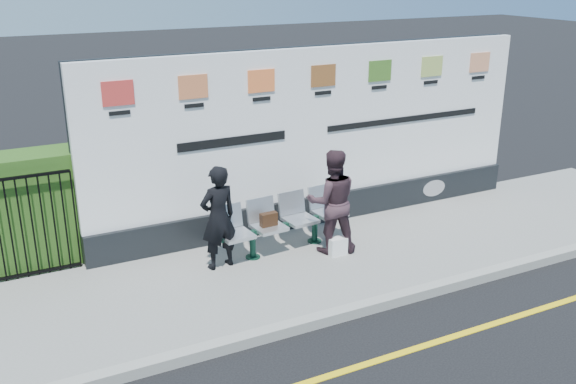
# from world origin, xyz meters

# --- Properties ---
(ground) EXTENTS (80.00, 80.00, 0.00)m
(ground) POSITION_xyz_m (0.00, 0.00, 0.00)
(ground) COLOR black
(pavement) EXTENTS (14.00, 3.00, 0.12)m
(pavement) POSITION_xyz_m (0.00, 2.50, 0.06)
(pavement) COLOR gray
(pavement) RESTS_ON ground
(kerb) EXTENTS (14.00, 0.18, 0.14)m
(kerb) POSITION_xyz_m (0.00, 1.00, 0.07)
(kerb) COLOR gray
(kerb) RESTS_ON ground
(yellow_line) EXTENTS (14.00, 0.10, 0.01)m
(yellow_line) POSITION_xyz_m (0.00, 0.00, 0.00)
(yellow_line) COLOR yellow
(yellow_line) RESTS_ON ground
(billboard) EXTENTS (8.00, 0.30, 3.00)m
(billboard) POSITION_xyz_m (0.50, 3.85, 1.42)
(billboard) COLOR black
(billboard) RESTS_ON pavement
(bench) EXTENTS (2.22, 0.75, 0.47)m
(bench) POSITION_xyz_m (-0.57, 3.03, 0.35)
(bench) COLOR #B3B8BD
(bench) RESTS_ON pavement
(woman_left) EXTENTS (0.63, 0.46, 1.57)m
(woman_left) POSITION_xyz_m (-1.70, 2.92, 0.90)
(woman_left) COLOR black
(woman_left) RESTS_ON pavement
(woman_right) EXTENTS (0.95, 0.84, 1.64)m
(woman_right) POSITION_xyz_m (0.07, 2.68, 0.94)
(woman_right) COLOR #37242B
(woman_right) RESTS_ON pavement
(handbag_brown) EXTENTS (0.27, 0.12, 0.21)m
(handbag_brown) POSITION_xyz_m (-0.85, 3.01, 0.69)
(handbag_brown) COLOR black
(handbag_brown) RESTS_ON bench
(carrier_bag_white) EXTENTS (0.28, 0.17, 0.28)m
(carrier_bag_white) POSITION_xyz_m (0.07, 2.49, 0.26)
(carrier_bag_white) COLOR white
(carrier_bag_white) RESTS_ON pavement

